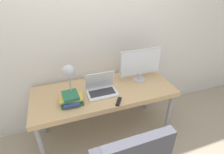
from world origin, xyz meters
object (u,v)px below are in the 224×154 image
object	(u,v)px
monitor	(141,64)
book_stack	(71,99)
laptop	(101,89)
desk_lamp	(69,74)

from	to	relation	value
monitor	book_stack	distance (m)	0.94
laptop	monitor	bearing A→B (deg)	11.62
laptop	monitor	xyz separation A→B (m)	(0.55, 0.11, 0.18)
desk_lamp	book_stack	xyz separation A→B (m)	(-0.02, -0.04, -0.29)
monitor	laptop	bearing A→B (deg)	-168.38
book_stack	laptop	bearing A→B (deg)	13.13
laptop	book_stack	world-z (taller)	laptop
desk_lamp	book_stack	distance (m)	0.29
monitor	desk_lamp	distance (m)	0.91
monitor	book_stack	size ratio (longest dim) A/B	2.21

